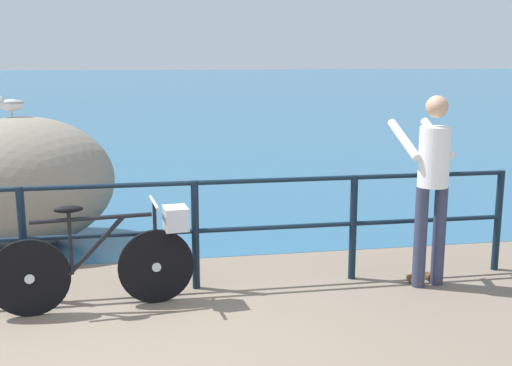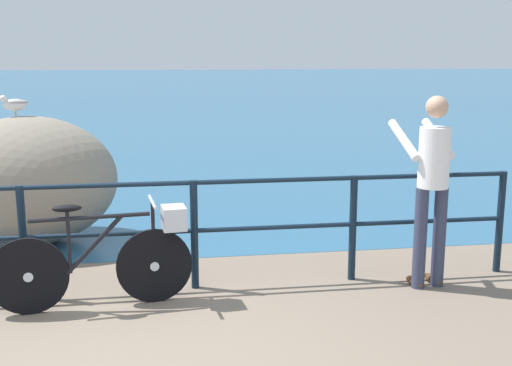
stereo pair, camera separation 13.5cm
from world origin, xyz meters
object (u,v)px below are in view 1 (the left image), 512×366
object	(u,v)px
bicycle	(112,255)
seagull	(11,104)
person_at_railing	(431,182)
breakwater_boulder_main	(26,181)

from	to	relation	value
bicycle	seagull	world-z (taller)	seagull
person_at_railing	seagull	size ratio (longest dim) A/B	5.24
bicycle	seagull	distance (m)	2.65
bicycle	person_at_railing	bearing A→B (deg)	-5.38
person_at_railing	breakwater_boulder_main	bearing A→B (deg)	54.90
person_at_railing	seagull	xyz separation A→B (m)	(-4.02, 2.05, 0.61)
bicycle	breakwater_boulder_main	bearing A→B (deg)	109.92
seagull	breakwater_boulder_main	bearing A→B (deg)	163.16
bicycle	person_at_railing	distance (m)	2.94
person_at_railing	breakwater_boulder_main	distance (m)	4.42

